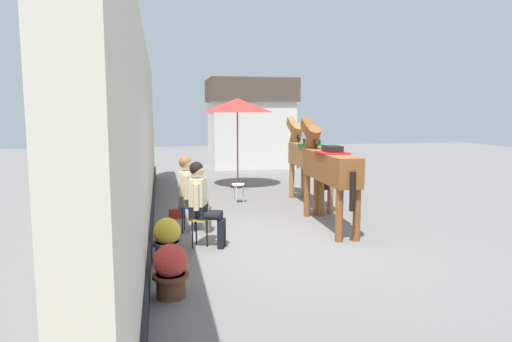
# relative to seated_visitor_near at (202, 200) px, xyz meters

# --- Properties ---
(ground_plane) EXTENTS (40.00, 40.00, 0.00)m
(ground_plane) POSITION_rel_seated_visitor_near_xyz_m (1.56, 3.10, -0.78)
(ground_plane) COLOR slate
(pub_facade_wall) EXTENTS (0.34, 14.00, 3.40)m
(pub_facade_wall) POSITION_rel_seated_visitor_near_xyz_m (-0.99, 1.60, 0.76)
(pub_facade_wall) COLOR beige
(pub_facade_wall) RESTS_ON ground_plane
(distant_cottage) EXTENTS (3.40, 2.60, 3.50)m
(distant_cottage) POSITION_rel_seated_visitor_near_xyz_m (2.96, 11.02, 1.02)
(distant_cottage) COLOR silver
(distant_cottage) RESTS_ON ground_plane
(seated_visitor_near) EXTENTS (0.61, 0.49, 1.39)m
(seated_visitor_near) POSITION_rel_seated_visitor_near_xyz_m (0.00, 0.00, 0.00)
(seated_visitor_near) COLOR gold
(seated_visitor_near) RESTS_ON ground_plane
(seated_visitor_far) EXTENTS (0.61, 0.48, 1.39)m
(seated_visitor_far) POSITION_rel_seated_visitor_near_xyz_m (-0.12, 1.00, 0.00)
(seated_visitor_far) COLOR #194C99
(seated_visitor_far) RESTS_ON ground_plane
(saddled_horse_near) EXTENTS (0.52, 3.00, 2.06)m
(saddled_horse_near) POSITION_rel_seated_visitor_near_xyz_m (2.47, 0.91, 0.38)
(saddled_horse_near) COLOR brown
(saddled_horse_near) RESTS_ON ground_plane
(saddled_horse_far) EXTENTS (0.50, 3.00, 2.06)m
(saddled_horse_far) POSITION_rel_seated_visitor_near_xyz_m (2.77, 3.00, 0.38)
(saddled_horse_far) COLOR #9E6B38
(saddled_horse_far) RESTS_ON ground_plane
(flower_planter_near) EXTENTS (0.43, 0.43, 0.64)m
(flower_planter_near) POSITION_rel_seated_visitor_near_xyz_m (-0.56, -2.00, -0.44)
(flower_planter_near) COLOR brown
(flower_planter_near) RESTS_ON ground_plane
(flower_planter_middle) EXTENTS (0.43, 0.43, 0.64)m
(flower_planter_middle) POSITION_rel_seated_visitor_near_xyz_m (-0.57, -0.60, -0.44)
(flower_planter_middle) COLOR #4C4C51
(flower_planter_middle) RESTS_ON ground_plane
(cafe_parasol) EXTENTS (2.10, 2.10, 2.58)m
(cafe_parasol) POSITION_rel_seated_visitor_near_xyz_m (1.57, 5.86, 1.59)
(cafe_parasol) COLOR black
(cafe_parasol) RESTS_ON ground_plane
(spare_stool_white) EXTENTS (0.32, 0.32, 0.46)m
(spare_stool_white) POSITION_rel_seated_visitor_near_xyz_m (1.19, 3.55, -0.38)
(spare_stool_white) COLOR white
(spare_stool_white) RESTS_ON ground_plane
(satchel_bag) EXTENTS (0.29, 0.16, 0.20)m
(satchel_bag) POSITION_rel_seated_visitor_near_xyz_m (-0.35, 2.13, -0.68)
(satchel_bag) COLOR maroon
(satchel_bag) RESTS_ON ground_plane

